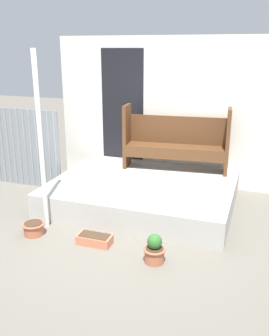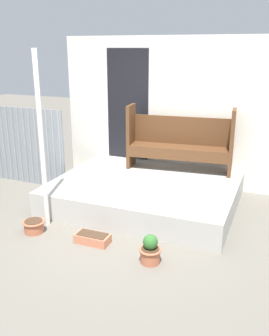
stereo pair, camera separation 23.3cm
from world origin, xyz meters
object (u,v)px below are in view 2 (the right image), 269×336
at_px(flower_pot_middle, 150,251).
at_px(planter_box_rect, 93,238).
at_px(flower_pot_left, 34,226).
at_px(support_post, 41,143).
at_px(bench, 180,140).

bearing_deg(flower_pot_middle, planter_box_rect, 169.46).
relative_size(flower_pot_left, planter_box_rect, 0.68).
relative_size(support_post, flower_pot_left, 7.95).
bearing_deg(flower_pot_left, bench, 58.46).
xyz_separation_m(bench, flower_pot_middle, (0.33, -2.39, -0.75)).
distance_m(support_post, flower_pot_left, 1.14).
bearing_deg(bench, planter_box_rect, -108.87).
height_order(bench, flower_pot_left, bench).
distance_m(flower_pot_left, flower_pot_middle, 1.73).
bearing_deg(flower_pot_middle, support_post, 167.17).
relative_size(support_post, flower_pot_middle, 6.72).
bearing_deg(flower_pot_left, planter_box_rect, 2.61).
relative_size(bench, planter_box_rect, 4.07).
relative_size(bench, flower_pot_middle, 5.05).
xyz_separation_m(bench, planter_box_rect, (-0.51, -2.23, -0.85)).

